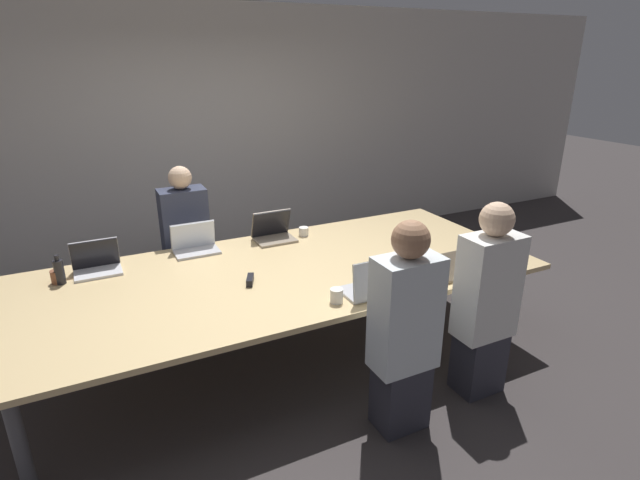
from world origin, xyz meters
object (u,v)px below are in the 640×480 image
(cup_far_left, at_px, (58,277))
(person_near_midright, at_px, (404,332))
(person_far_midleft, at_px, (187,244))
(laptop_far_left, at_px, (97,263))
(laptop_near_midright, at_px, (369,285))
(laptop_near_right, at_px, (452,270))
(laptop_far_center, at_px, (273,231))
(bottle_far_left, at_px, (59,272))
(laptop_far_midleft, at_px, (195,243))
(cup_near_midright, at_px, (337,296))
(person_near_right, at_px, (486,304))
(stapler, at_px, (250,280))
(bottle_near_right, at_px, (407,263))
(cup_far_center, at_px, (304,231))

(cup_far_left, xyz_separation_m, person_near_midright, (1.87, -1.62, -0.09))
(person_near_midright, xyz_separation_m, person_far_midleft, (-0.85, 2.15, -0.02))
(laptop_far_left, relative_size, person_far_midleft, 0.25)
(laptop_far_left, relative_size, laptop_near_midright, 1.09)
(laptop_near_midright, relative_size, laptop_near_right, 0.86)
(person_near_midright, bearing_deg, person_far_midleft, -68.49)
(laptop_far_left, bearing_deg, cup_far_left, -162.16)
(laptop_far_center, bearing_deg, laptop_far_left, -177.87)
(bottle_far_left, distance_m, laptop_far_midleft, 1.03)
(laptop_near_midright, distance_m, cup_near_midright, 0.24)
(cup_near_midright, height_order, person_near_right, person_near_right)
(stapler, bearing_deg, laptop_near_right, 1.17)
(bottle_far_left, xyz_separation_m, person_near_midright, (1.86, -1.60, -0.14))
(laptop_near_right, xyz_separation_m, bottle_near_right, (-0.31, 0.14, 0.05))
(cup_far_left, height_order, person_near_midright, person_near_midright)
(laptop_far_left, distance_m, bottle_far_left, 0.27)
(laptop_far_center, relative_size, bottle_far_left, 1.59)
(cup_far_center, height_order, laptop_near_right, laptop_near_right)
(laptop_far_midleft, bearing_deg, bottle_near_right, -44.15)
(laptop_near_right, bearing_deg, cup_far_left, -24.81)
(laptop_near_right, distance_m, laptop_far_midleft, 2.08)
(person_near_right, bearing_deg, laptop_far_left, -35.40)
(laptop_near_midright, bearing_deg, person_far_midleft, -63.23)
(laptop_far_center, xyz_separation_m, laptop_far_left, (-1.45, -0.05, -0.01))
(cup_far_center, relative_size, laptop_near_right, 0.24)
(cup_far_left, height_order, person_far_midleft, person_far_midleft)
(laptop_far_midleft, xyz_separation_m, person_far_midleft, (-0.00, 0.36, -0.13))
(cup_far_center, relative_size, cup_near_midright, 0.88)
(cup_far_left, relative_size, person_far_midleft, 0.07)
(laptop_far_left, relative_size, cup_far_left, 3.53)
(laptop_far_left, height_order, person_near_right, person_near_right)
(laptop_far_center, relative_size, person_far_midleft, 0.25)
(cup_far_center, distance_m, laptop_far_midleft, 0.97)
(laptop_far_left, xyz_separation_m, cup_near_midright, (1.38, -1.25, -0.02))
(bottle_far_left, bearing_deg, person_far_midleft, 28.77)
(bottle_far_left, xyz_separation_m, laptop_near_right, (2.58, -1.17, -0.03))
(cup_near_midright, xyz_separation_m, laptop_near_right, (0.94, -0.04, 0.01))
(cup_far_center, bearing_deg, cup_far_left, -176.73)
(laptop_far_midleft, bearing_deg, person_near_midright, -64.72)
(laptop_far_center, bearing_deg, bottle_near_right, -64.30)
(laptop_near_right, distance_m, person_far_midleft, 2.34)
(person_far_midleft, height_order, stapler, person_far_midleft)
(laptop_near_midright, bearing_deg, laptop_far_left, -37.97)
(stapler, bearing_deg, laptop_far_left, 167.84)
(laptop_near_midright, relative_size, bottle_near_right, 1.15)
(laptop_far_left, relative_size, person_near_midright, 0.24)
(bottle_near_right, relative_size, person_far_midleft, 0.20)
(cup_near_midright, distance_m, laptop_far_midleft, 1.47)
(cup_far_center, bearing_deg, stapler, -136.00)
(cup_far_center, relative_size, cup_far_left, 0.90)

